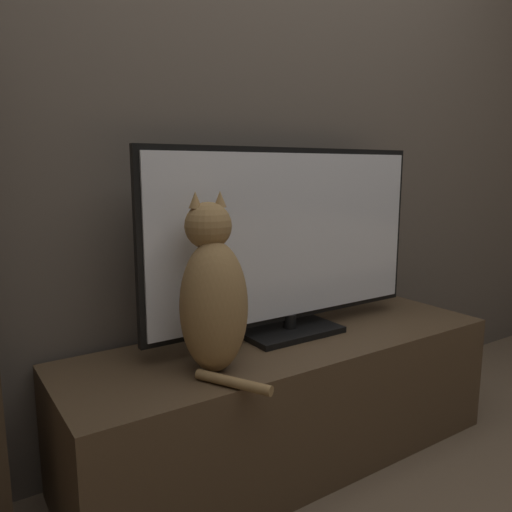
% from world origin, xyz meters
% --- Properties ---
extents(wall_back, '(4.80, 0.05, 2.60)m').
position_xyz_m(wall_back, '(0.00, 1.22, 1.30)').
color(wall_back, '#60564C').
rests_on(wall_back, ground_plane).
extents(tv_stand, '(1.50, 0.48, 0.42)m').
position_xyz_m(tv_stand, '(0.00, 0.94, 0.21)').
color(tv_stand, brown).
rests_on(tv_stand, ground_plane).
extents(tv, '(1.07, 0.20, 0.63)m').
position_xyz_m(tv, '(0.04, 0.99, 0.74)').
color(tv, black).
rests_on(tv, tv_stand).
extents(cat, '(0.21, 0.33, 0.50)m').
position_xyz_m(cat, '(-0.33, 0.86, 0.64)').
color(cat, '#997547').
rests_on(cat, tv_stand).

